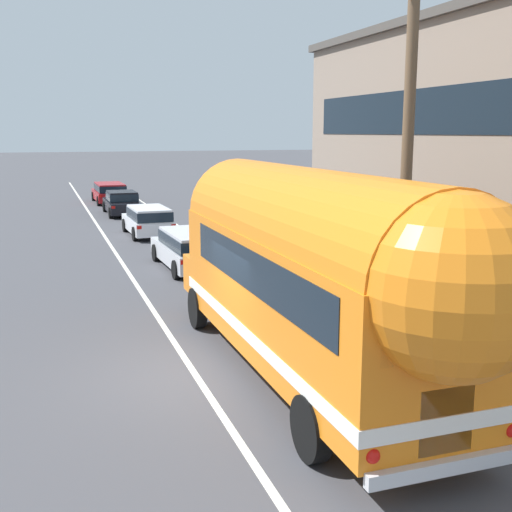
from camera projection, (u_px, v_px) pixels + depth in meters
ground_plane at (196, 375)px, 12.69m from camera, size 300.00×300.00×0.00m
lane_markings at (169, 258)px, 24.42m from camera, size 4.09×80.00×0.01m
utility_pole at (407, 149)px, 13.16m from camera, size 1.80×0.24×8.50m
painted_bus at (316, 269)px, 11.67m from camera, size 2.65×11.42×4.12m
car_lead at (190, 247)px, 22.36m from camera, size 2.00×4.70×1.37m
car_second at (148, 219)px, 29.53m from camera, size 1.96×4.29×1.37m
car_third at (122, 202)px, 37.22m from camera, size 1.90×4.66×1.37m
car_fourth at (110, 191)px, 43.22m from camera, size 2.09×4.86×1.37m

